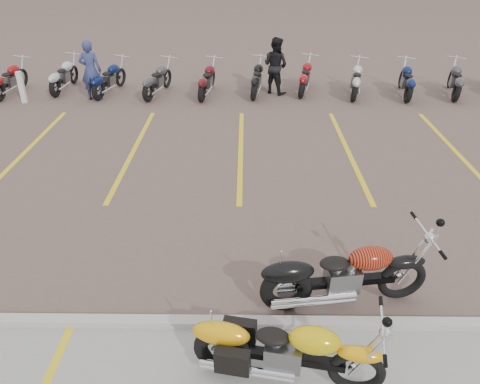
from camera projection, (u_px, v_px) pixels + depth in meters
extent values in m
plane|color=brown|center=(238.00, 243.00, 8.29)|extent=(100.00, 100.00, 0.00)
cube|color=#ADAAA3|center=(236.00, 323.00, 6.51)|extent=(60.00, 0.18, 0.12)
torus|color=black|center=(356.00, 371.00, 5.46)|extent=(0.68, 0.23, 0.67)
torus|color=black|center=(222.00, 350.00, 5.74)|extent=(0.73, 0.30, 0.71)
cube|color=black|center=(288.00, 357.00, 5.57)|extent=(1.35, 0.37, 0.10)
cube|color=slate|center=(284.00, 353.00, 5.55)|extent=(0.48, 0.38, 0.35)
ellipsoid|color=gold|center=(315.00, 338.00, 5.34)|extent=(0.65, 0.44, 0.31)
ellipsoid|color=black|center=(273.00, 335.00, 5.44)|extent=(0.45, 0.34, 0.12)
torus|color=black|center=(401.00, 280.00, 6.87)|extent=(0.73, 0.22, 0.72)
torus|color=black|center=(286.00, 290.00, 6.67)|extent=(0.79, 0.30, 0.77)
cube|color=black|center=(344.00, 281.00, 6.74)|extent=(1.45, 0.34, 0.11)
cube|color=slate|center=(341.00, 278.00, 6.70)|extent=(0.51, 0.40, 0.38)
ellipsoid|color=black|center=(369.00, 257.00, 6.58)|extent=(0.69, 0.44, 0.33)
ellipsoid|color=black|center=(333.00, 262.00, 6.54)|extent=(0.47, 0.35, 0.13)
imported|color=navy|center=(91.00, 70.00, 14.92)|extent=(0.69, 0.46, 1.90)
imported|color=black|center=(275.00, 66.00, 15.55)|extent=(1.14, 1.10, 1.85)
cube|color=silver|center=(22.00, 87.00, 14.85)|extent=(0.16, 0.16, 1.00)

